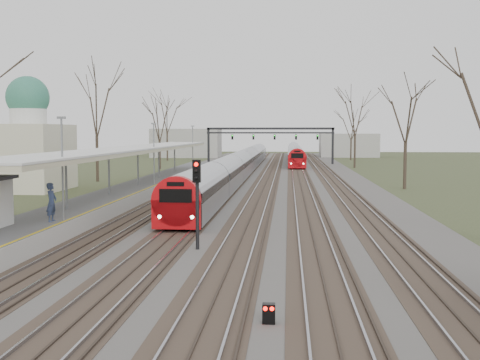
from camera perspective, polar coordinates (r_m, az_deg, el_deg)
The scene contains 13 objects.
ground at distance 15.66m, azimuth -7.95°, elevation -15.28°, with size 300.00×300.00×0.00m, color #384223.
track_bed at distance 69.63m, azimuth 2.13°, elevation 0.24°, with size 24.00×160.00×0.22m.
platform at distance 53.53m, azimuth -8.71°, elevation -0.64°, with size 3.50×69.00×1.00m, color #9E9B93.
canopy at distance 48.95m, azimuth -9.97°, elevation 2.88°, with size 4.10×50.00×3.11m.
dome_building at distance 58.04m, azimuth -20.90°, elevation 2.70°, with size 10.00×8.00×10.30m.
signal_gantry at distance 99.40m, azimuth 2.90°, elevation 4.32°, with size 21.00×0.59×6.08m.
tree_west_far at distance 65.63m, azimuth -13.48°, elevation 6.80°, with size 5.50×5.50×11.33m.
tree_east_far at distance 57.42m, azimuth 15.48°, elevation 6.37°, with size 5.00×5.00×10.30m.
train_near at distance 75.50m, azimuth 0.22°, elevation 1.65°, with size 2.62×90.21×3.05m.
train_far at distance 113.59m, azimuth 5.23°, elevation 2.61°, with size 2.62×60.21×3.05m.
passenger at distance 30.14m, azimuth -17.43°, elevation -2.04°, with size 0.69×0.45×1.89m, color navy.
signal_post at distance 26.54m, azimuth -4.10°, elevation -1.02°, with size 0.35×0.45×4.10m.
ground_signal at distance 16.78m, azimuth 2.74°, elevation -12.73°, with size 0.35×0.33×0.61m.
Camera 1 is at (3.25, -14.37, 5.30)m, focal length 45.00 mm.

